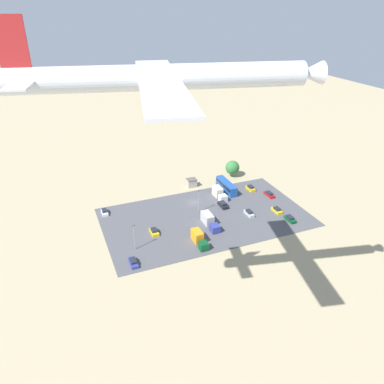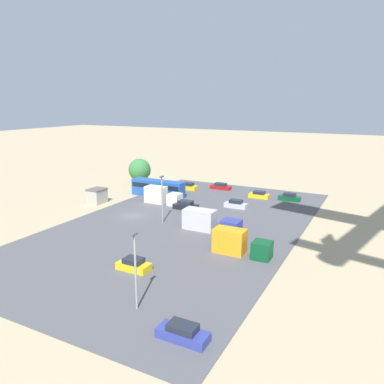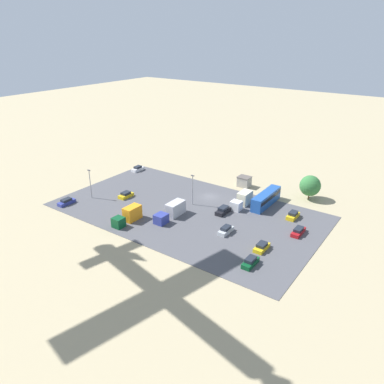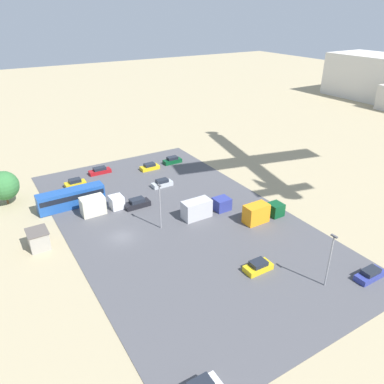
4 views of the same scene
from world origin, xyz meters
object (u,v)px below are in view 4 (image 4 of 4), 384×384
Objects in this scene: parked_car_7 at (370,274)px; parked_car_5 at (75,183)px; parked_car_3 at (258,267)px; shed_building at (38,239)px; parked_car_0 at (172,160)px; parked_car_4 at (162,183)px; bus at (71,198)px; parked_car_2 at (137,203)px; parked_truck_0 at (262,212)px; parked_car_1 at (100,171)px; parked_truck_2 at (204,208)px; parked_truck_1 at (100,205)px; parked_car_6 at (150,167)px.

parked_car_5 is at bearing -152.50° from parked_car_7.
parked_car_5 is at bearing -160.84° from parked_car_3.
parked_car_7 is (30.63, 36.17, -0.78)m from shed_building.
parked_car_0 reaches higher than parked_car_3.
bus is at bearing 87.02° from parked_car_4.
parked_car_2 is 22.22m from parked_truck_0.
parked_car_3 is (25.47, 6.72, -0.08)m from parked_car_2.
parked_truck_2 is (26.96, 9.44, 0.85)m from parked_car_1.
parked_car_0 is 25.83m from parked_truck_1.
parked_car_3 is (43.66, 7.48, 0.02)m from parked_car_1.
parked_car_2 is at bearing -153.69° from parked_car_5.
parked_car_2 reaches higher than parked_car_1.
parked_car_4 is (12.85, 8.59, 0.04)m from parked_car_1.
shed_building is at bearing -108.56° from parked_truck_0.
parked_car_7 is at bearing -165.21° from parked_car_4.
parked_car_2 is 9.48m from parked_car_4.
parked_truck_2 reaches higher than shed_building.
parked_car_6 is at bearing -83.89° from parked_car_0.
parked_car_6 is 23.36m from parked_truck_2.
parked_car_5 is (-8.20, 2.88, -1.14)m from bus.
parked_truck_2 is (15.04, 18.72, -0.36)m from bus.
parked_truck_1 is (12.84, 0.79, 0.81)m from parked_car_5.
parked_truck_2 reaches higher than parked_car_4.
parked_truck_1 is at bearing -127.04° from parked_truck_0.
parked_car_4 is at bearing 169.89° from parked_car_6.
parked_car_1 reaches higher than parked_car_6.
parked_car_4 is 14.16m from parked_truck_2.
bus is 2.64× the size of parked_car_7.
shed_building reaches higher than parked_car_2.
parked_car_0 is 1.03× the size of parked_car_6.
parked_car_6 is at bearing -10.11° from parked_car_4.
parked_truck_2 reaches higher than parked_car_3.
parked_car_5 is at bearing -145.73° from parked_truck_2.
shed_building is 0.30× the size of bus.
parked_car_1 is 1.11× the size of parked_car_4.
shed_building is 26.92m from parked_truck_2.
bus is (-10.20, 7.76, 0.43)m from shed_building.
parked_car_2 is 6.62m from parked_truck_1.
parked_truck_1 reaches higher than parked_car_2.
shed_building is 27.94m from parked_car_1.
parked_truck_2 is at bearing 173.31° from parked_car_3.
parked_car_4 is at bearing -158.22° from parked_truck_0.
parked_truck_0 is 1.02× the size of parked_truck_1.
parked_car_6 is (-9.21, 1.64, -0.05)m from parked_car_4.
parked_truck_2 is (14.11, 0.85, 0.81)m from parked_car_4.
parked_car_7 is (39.91, 10.54, -0.04)m from parked_car_4.
shed_building is 0.38× the size of parked_truck_2.
parked_car_0 is at bearing 109.23° from bus.
parked_car_4 is at bearing -176.56° from parked_truck_2.
shed_building is 47.40m from parked_car_7.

